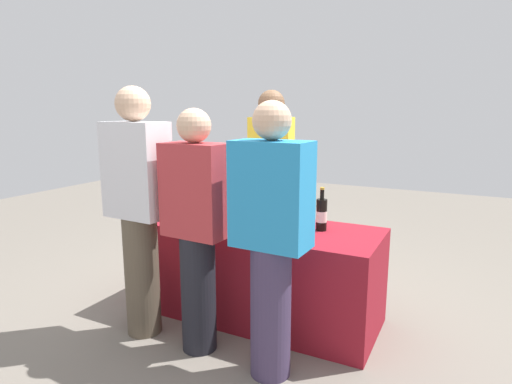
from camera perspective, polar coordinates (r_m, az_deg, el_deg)
ground_plane at (r=3.48m, az=-0.00°, el=-15.91°), size 12.00×12.00×0.00m
tasting_table at (r=3.33m, az=-0.00°, el=-10.36°), size 1.84×0.72×0.72m
wine_bottle_0 at (r=3.71m, az=-8.48°, el=-0.66°), size 0.07×0.07×0.30m
wine_bottle_1 at (r=3.52m, az=-7.25°, el=-1.29°), size 0.08×0.08×0.31m
wine_bottle_2 at (r=3.42m, az=-3.27°, el=-1.56°), size 0.07×0.07×0.30m
wine_bottle_3 at (r=3.41m, az=-0.68°, el=-1.46°), size 0.08×0.08×0.33m
wine_bottle_4 at (r=3.28m, az=1.09°, el=-1.96°), size 0.07×0.07×0.32m
wine_bottle_5 at (r=3.29m, az=3.67°, el=-1.96°), size 0.08×0.08×0.33m
wine_bottle_6 at (r=3.19m, az=6.75°, el=-2.37°), size 0.08×0.08×0.33m
wine_bottle_7 at (r=3.08m, az=8.72°, el=-2.96°), size 0.08×0.08×0.31m
wine_glass_0 at (r=3.36m, az=-7.10°, el=-2.02°), size 0.07×0.07×0.14m
wine_glass_1 at (r=3.19m, az=-2.70°, el=-2.59°), size 0.07×0.07×0.15m
wine_glass_2 at (r=2.94m, az=5.73°, el=-4.05°), size 0.06×0.06×0.13m
server_pouring at (r=3.83m, az=2.00°, el=1.78°), size 0.39×0.24×1.74m
guest_0 at (r=3.02m, az=-15.39°, el=-1.73°), size 0.45×0.26×1.73m
guest_1 at (r=2.75m, az=-7.91°, el=-4.43°), size 0.43×0.25×1.58m
guest_2 at (r=2.45m, az=2.03°, el=-5.80°), size 0.45×0.26×1.62m
menu_board at (r=4.46m, az=-4.64°, el=-3.60°), size 0.50×0.13×0.91m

